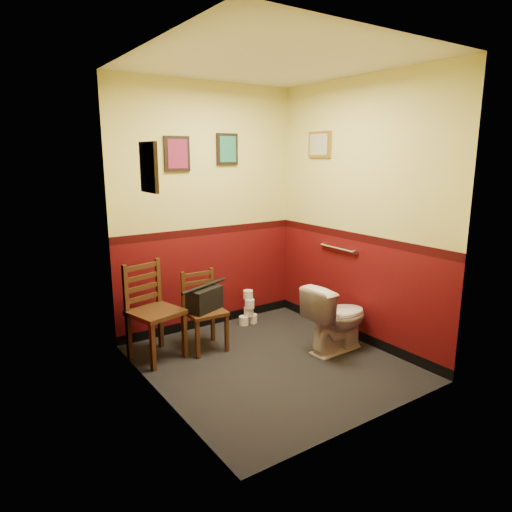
# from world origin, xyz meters

# --- Properties ---
(floor) EXTENTS (2.20, 2.40, 0.00)m
(floor) POSITION_xyz_m (0.00, 0.00, 0.00)
(floor) COLOR black
(floor) RESTS_ON ground
(ceiling) EXTENTS (2.20, 2.40, 0.00)m
(ceiling) POSITION_xyz_m (0.00, 0.00, 2.70)
(ceiling) COLOR silver
(ceiling) RESTS_ON ground
(wall_back) EXTENTS (2.20, 0.00, 2.70)m
(wall_back) POSITION_xyz_m (0.00, 1.20, 1.35)
(wall_back) COLOR #520B0D
(wall_back) RESTS_ON ground
(wall_front) EXTENTS (2.20, 0.00, 2.70)m
(wall_front) POSITION_xyz_m (0.00, -1.20, 1.35)
(wall_front) COLOR #520B0D
(wall_front) RESTS_ON ground
(wall_left) EXTENTS (0.00, 2.40, 2.70)m
(wall_left) POSITION_xyz_m (-1.10, 0.00, 1.35)
(wall_left) COLOR #520B0D
(wall_left) RESTS_ON ground
(wall_right) EXTENTS (0.00, 2.40, 2.70)m
(wall_right) POSITION_xyz_m (1.10, 0.00, 1.35)
(wall_right) COLOR #520B0D
(wall_right) RESTS_ON ground
(grab_bar) EXTENTS (0.05, 0.56, 0.06)m
(grab_bar) POSITION_xyz_m (1.07, 0.25, 0.95)
(grab_bar) COLOR silver
(grab_bar) RESTS_ON wall_right
(framed_print_back_a) EXTENTS (0.28, 0.04, 0.36)m
(framed_print_back_a) POSITION_xyz_m (-0.35, 1.18, 1.95)
(framed_print_back_a) COLOR black
(framed_print_back_a) RESTS_ON wall_back
(framed_print_back_b) EXTENTS (0.26, 0.04, 0.34)m
(framed_print_back_b) POSITION_xyz_m (0.25, 1.18, 2.00)
(framed_print_back_b) COLOR black
(framed_print_back_b) RESTS_ON wall_back
(framed_print_left) EXTENTS (0.04, 0.30, 0.38)m
(framed_print_left) POSITION_xyz_m (-1.08, 0.10, 1.85)
(framed_print_left) COLOR black
(framed_print_left) RESTS_ON wall_left
(framed_print_right) EXTENTS (0.04, 0.34, 0.28)m
(framed_print_right) POSITION_xyz_m (1.08, 0.60, 2.05)
(framed_print_right) COLOR olive
(framed_print_right) RESTS_ON wall_right
(toilet) EXTENTS (0.72, 0.42, 0.68)m
(toilet) POSITION_xyz_m (0.72, -0.13, 0.34)
(toilet) COLOR white
(toilet) RESTS_ON floor
(toilet_brush) EXTENTS (0.11, 0.11, 0.40)m
(toilet_brush) POSITION_xyz_m (0.96, -0.14, 0.06)
(toilet_brush) COLOR silver
(toilet_brush) RESTS_ON floor
(chair_left) EXTENTS (0.54, 0.54, 0.94)m
(chair_left) POSITION_xyz_m (-0.86, 0.75, 0.47)
(chair_left) COLOR #3E2512
(chair_left) RESTS_ON floor
(chair_right) EXTENTS (0.39, 0.39, 0.80)m
(chair_right) POSITION_xyz_m (-0.36, 0.67, 0.40)
(chair_right) COLOR #3E2512
(chair_right) RESTS_ON floor
(handbag) EXTENTS (0.41, 0.31, 0.27)m
(handbag) POSITION_xyz_m (-0.36, 0.63, 0.53)
(handbag) COLOR black
(handbag) RESTS_ON chair_right
(tp_stack) EXTENTS (0.23, 0.14, 0.41)m
(tp_stack) POSITION_xyz_m (0.39, 0.97, 0.17)
(tp_stack) COLOR silver
(tp_stack) RESTS_ON floor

